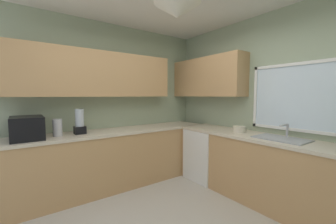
{
  "coord_description": "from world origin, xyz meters",
  "views": [
    {
      "loc": [
        1.55,
        -1.23,
        1.47
      ],
      "look_at": [
        -0.79,
        0.47,
        1.24
      ],
      "focal_mm": 22.07,
      "sensor_mm": 36.0,
      "label": 1
    }
  ],
  "objects_px": {
    "sink_assembly": "(281,138)",
    "blender_appliance": "(80,123)",
    "kettle": "(57,128)",
    "bowl": "(239,129)",
    "microwave": "(27,128)",
    "dishwasher": "(207,154)"
  },
  "relations": [
    {
      "from": "bowl",
      "to": "dishwasher",
      "type": "bearing_deg",
      "value": -177.23
    },
    {
      "from": "sink_assembly",
      "to": "blender_appliance",
      "type": "distance_m",
      "value": 2.75
    },
    {
      "from": "microwave",
      "to": "bowl",
      "type": "xyz_separation_m",
      "value": [
        1.28,
        2.61,
        -0.1
      ]
    },
    {
      "from": "kettle",
      "to": "sink_assembly",
      "type": "xyz_separation_m",
      "value": [
        1.88,
        2.28,
        -0.11
      ]
    },
    {
      "from": "bowl",
      "to": "blender_appliance",
      "type": "xyz_separation_m",
      "value": [
        -1.28,
        -1.98,
        0.12
      ]
    },
    {
      "from": "dishwasher",
      "to": "sink_assembly",
      "type": "height_order",
      "value": "sink_assembly"
    },
    {
      "from": "microwave",
      "to": "sink_assembly",
      "type": "bearing_deg",
      "value": 54.07
    },
    {
      "from": "blender_appliance",
      "to": "microwave",
      "type": "bearing_deg",
      "value": -90.0
    },
    {
      "from": "sink_assembly",
      "to": "kettle",
      "type": "bearing_deg",
      "value": -129.48
    },
    {
      "from": "dishwasher",
      "to": "microwave",
      "type": "xyz_separation_m",
      "value": [
        -0.66,
        -2.58,
        0.62
      ]
    },
    {
      "from": "microwave",
      "to": "blender_appliance",
      "type": "distance_m",
      "value": 0.63
    },
    {
      "from": "kettle",
      "to": "bowl",
      "type": "height_order",
      "value": "kettle"
    },
    {
      "from": "microwave",
      "to": "blender_appliance",
      "type": "height_order",
      "value": "blender_appliance"
    },
    {
      "from": "microwave",
      "to": "kettle",
      "type": "distance_m",
      "value": 0.34
    },
    {
      "from": "kettle",
      "to": "sink_assembly",
      "type": "height_order",
      "value": "kettle"
    },
    {
      "from": "kettle",
      "to": "bowl",
      "type": "relative_size",
      "value": 1.29
    },
    {
      "from": "sink_assembly",
      "to": "bowl",
      "type": "height_order",
      "value": "sink_assembly"
    },
    {
      "from": "dishwasher",
      "to": "blender_appliance",
      "type": "height_order",
      "value": "blender_appliance"
    },
    {
      "from": "microwave",
      "to": "sink_assembly",
      "type": "xyz_separation_m",
      "value": [
        1.9,
        2.62,
        -0.13
      ]
    },
    {
      "from": "microwave",
      "to": "kettle",
      "type": "relative_size",
      "value": 2.03
    },
    {
      "from": "dishwasher",
      "to": "bowl",
      "type": "xyz_separation_m",
      "value": [
        0.62,
        0.03,
        0.52
      ]
    },
    {
      "from": "kettle",
      "to": "blender_appliance",
      "type": "distance_m",
      "value": 0.29
    }
  ]
}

